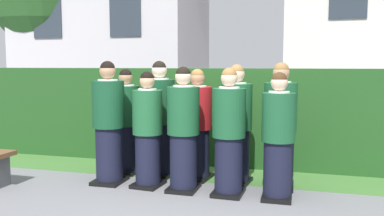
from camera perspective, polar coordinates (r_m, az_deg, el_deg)
The scene contains 14 objects.
ground_plane at distance 5.55m, azimuth -0.75°, elevation -11.12°, with size 60.00×60.00×0.00m, color slate.
student_front_row_0 at distance 5.82m, azimuth -11.34°, elevation -2.34°, with size 0.44×0.53×1.68m.
student_front_row_1 at distance 5.58m, azimuth -6.08°, elevation -3.32°, with size 0.40×0.51×1.54m.
student_front_row_2 at distance 5.37m, azimuth -1.19°, elevation -3.32°, with size 0.42×0.46×1.61m.
student_front_row_3 at distance 5.21m, azimuth 5.06°, elevation -3.70°, with size 0.41×0.47×1.59m.
student_front_row_4 at distance 5.13m, azimuth 11.71°, elevation -4.23°, with size 0.40×0.49×1.54m.
student_rear_row_0 at distance 6.32m, azimuth -8.98°, elevation -2.16°, with size 0.41×0.50×1.57m.
student_rear_row_1 at distance 6.08m, azimuth -4.45°, elevation -1.87°, with size 0.44×0.54×1.68m.
student_in_red_blazer at distance 5.90m, azimuth 0.75°, elevation -2.65°, with size 0.42×0.49×1.57m.
student_rear_row_3 at distance 5.70m, azimuth 6.08°, elevation -2.66°, with size 0.43×0.54×1.64m.
student_rear_row_4 at distance 5.60m, azimuth 11.96°, elevation -2.78°, with size 0.43×0.49×1.66m.
hedge at distance 6.94m, azimuth 3.04°, elevation -1.05°, with size 8.81×0.70×1.57m.
school_building_main at distance 13.66m, azimuth -10.57°, elevation 12.62°, with size 5.63×3.78×6.31m.
lawn_strip at distance 6.32m, azimuth 1.41°, elevation -8.94°, with size 8.81×0.90×0.01m, color #477A38.
Camera 1 is at (1.49, -5.09, 1.63)m, focal length 38.94 mm.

